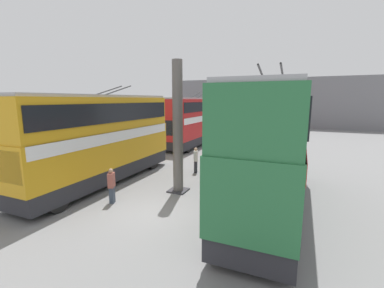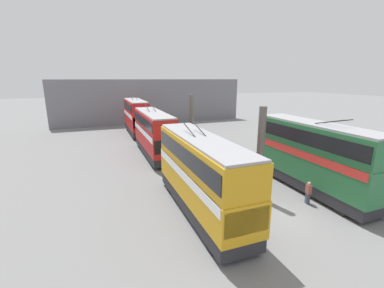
{
  "view_description": "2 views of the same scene",
  "coord_description": "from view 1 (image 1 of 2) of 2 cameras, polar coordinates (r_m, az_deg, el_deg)",
  "views": [
    {
      "loc": [
        -8.67,
        -5.67,
        4.73
      ],
      "look_at": [
        7.63,
        1.28,
        1.63
      ],
      "focal_mm": 24.0,
      "sensor_mm": 36.0,
      "label": 1
    },
    {
      "loc": [
        -11.47,
        10.47,
        8.4
      ],
      "look_at": [
        12.29,
        1.47,
        1.89
      ],
      "focal_mm": 24.0,
      "sensor_mm": 36.0,
      "label": 2
    }
  ],
  "objects": [
    {
      "name": "bus_left_far",
      "position": [
        11.47,
        17.5,
        0.72
      ],
      "size": [
        10.65,
        2.54,
        5.88
      ],
      "color": "black",
      "rests_on": "ground_plane"
    },
    {
      "name": "person_aisle_midway",
      "position": [
        16.7,
        0.83,
        -3.44
      ],
      "size": [
        0.47,
        0.36,
        1.66
      ],
      "rotation": [
        0.0,
        0.0,
        5.02
      ],
      "color": "#2D2D33",
      "rests_on": "ground_plane"
    },
    {
      "name": "bus_right_near",
      "position": [
        15.2,
        -19.71,
        2.15
      ],
      "size": [
        10.56,
        2.54,
        5.58
      ],
      "color": "black",
      "rests_on": "ground_plane"
    },
    {
      "name": "depot_back_wall",
      "position": [
        46.12,
        16.25,
        8.76
      ],
      "size": [
        0.5,
        36.0,
        8.24
      ],
      "color": "slate",
      "rests_on": "ground_plane"
    },
    {
      "name": "ground_plane",
      "position": [
        11.39,
        -9.49,
        -14.77
      ],
      "size": [
        240.0,
        240.0,
        0.0
      ],
      "primitive_type": "plane",
      "color": "slate"
    },
    {
      "name": "oil_drum",
      "position": [
        21.53,
        11.97,
        -1.73
      ],
      "size": [
        0.63,
        0.63,
        0.93
      ],
      "color": "#933828",
      "rests_on": "ground_plane"
    },
    {
      "name": "support_column_near",
      "position": [
        12.89,
        -3.18,
        3.01
      ],
      "size": [
        0.92,
        0.92,
        6.61
      ],
      "color": "#605B56",
      "rests_on": "ground_plane"
    },
    {
      "name": "person_by_left_row",
      "position": [
        10.69,
        5.59,
        -11.45
      ],
      "size": [
        0.47,
        0.34,
        1.6
      ],
      "rotation": [
        0.0,
        0.0,
        1.31
      ],
      "color": "#384251",
      "rests_on": "ground_plane"
    },
    {
      "name": "person_by_right_row",
      "position": [
        12.44,
        -17.44,
        -8.67
      ],
      "size": [
        0.48,
        0.39,
        1.64
      ],
      "rotation": [
        0.0,
        0.0,
        1.98
      ],
      "color": "#384251",
      "rests_on": "ground_plane"
    },
    {
      "name": "support_column_far",
      "position": [
        25.62,
        10.35,
        6.29
      ],
      "size": [
        0.92,
        0.92,
        6.61
      ],
      "color": "#605B56",
      "rests_on": "ground_plane"
    },
    {
      "name": "bus_right_far",
      "position": [
        38.42,
        7.64,
        7.22
      ],
      "size": [
        9.64,
        2.54,
        5.85
      ],
      "color": "black",
      "rests_on": "ground_plane"
    },
    {
      "name": "bus_right_mid",
      "position": [
        26.68,
        0.4,
        5.74
      ],
      "size": [
        10.57,
        2.54,
        5.5
      ],
      "color": "black",
      "rests_on": "ground_plane"
    }
  ]
}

